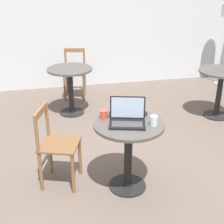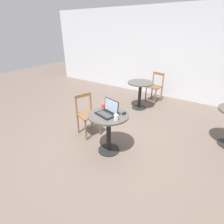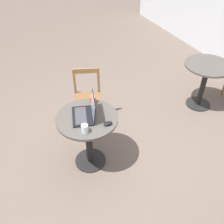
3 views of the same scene
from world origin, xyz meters
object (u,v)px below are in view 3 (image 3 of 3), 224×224
object	(u,v)px
cafe_table_far	(206,76)
mouse	(108,124)
mug	(93,100)
cafe_table_near	(88,130)
drinking_glass	(85,129)
laptop	(86,113)
chair_near_left	(88,99)

from	to	relation	value
cafe_table_far	mouse	xyz separation A→B (m)	(0.60, -1.90, 0.21)
mouse	mug	world-z (taller)	mug
mouse	mug	size ratio (longest dim) A/B	0.90
cafe_table_near	mug	distance (m)	0.36
cafe_table_far	mouse	size ratio (longest dim) A/B	7.55
mug	drinking_glass	size ratio (longest dim) A/B	1.15
cafe_table_far	laptop	xyz separation A→B (m)	(0.37, -2.07, 0.24)
drinking_glass	chair_near_left	bearing A→B (deg)	159.58
laptop	drinking_glass	distance (m)	0.25
laptop	drinking_glass	world-z (taller)	laptop
chair_near_left	mug	xyz separation A→B (m)	(0.49, -0.09, 0.35)
chair_near_left	mouse	world-z (taller)	chair_near_left
cafe_table_far	drinking_glass	distance (m)	2.26
cafe_table_far	mug	size ratio (longest dim) A/B	6.80
drinking_glass	laptop	bearing A→B (deg)	157.37
cafe_table_near	mug	world-z (taller)	mug
laptop	mouse	xyz separation A→B (m)	(0.23, 0.17, -0.03)
cafe_table_far	mug	world-z (taller)	mug
cafe_table_near	laptop	bearing A→B (deg)	-175.52
cafe_table_far	cafe_table_near	bearing A→B (deg)	-79.43
chair_near_left	cafe_table_near	bearing A→B (deg)	-19.10
cafe_table_near	chair_near_left	world-z (taller)	chair_near_left
cafe_table_near	cafe_table_far	bearing A→B (deg)	100.57
laptop	cafe_table_far	bearing A→B (deg)	100.08
chair_near_left	drinking_glass	xyz separation A→B (m)	(0.93, -0.35, 0.35)
cafe_table_far	drinking_glass	xyz separation A→B (m)	(0.60, -2.17, 0.24)
cafe_table_near	cafe_table_far	world-z (taller)	same
cafe_table_far	drinking_glass	size ratio (longest dim) A/B	7.82
cafe_table_near	chair_near_left	distance (m)	0.76
mouse	drinking_glass	distance (m)	0.27
mouse	drinking_glass	xyz separation A→B (m)	(0.01, -0.26, 0.03)
chair_near_left	mug	world-z (taller)	chair_near_left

